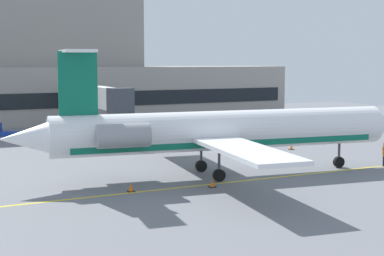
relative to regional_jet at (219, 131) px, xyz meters
The scene contains 9 objects.
ground 3.68m from the regional_jet, 56.75° to the right, with size 120.00×120.00×0.11m.
terminal_building 46.19m from the regional_jet, 93.31° to the left, with size 68.95×12.89×21.36m.
jet_bridge_east 27.73m from the regional_jet, 92.80° to the left, with size 2.40×21.21×5.89m.
regional_jet is the anchor object (origin of this frame).
baggage_tug 22.78m from the regional_jet, 79.97° to the left, with size 3.33×2.05×2.08m.
belt_loader 18.05m from the regional_jet, 100.92° to the left, with size 2.25×3.22×2.00m.
safety_cone_alpha 5.13m from the regional_jet, 125.32° to the right, with size 0.47×0.47×0.55m.
safety_cone_bravo 8.71m from the regional_jet, 165.30° to the right, with size 0.47×0.47×0.55m.
safety_cone_charlie 15.35m from the regional_jet, 32.97° to the left, with size 0.47×0.47×0.55m.
Camera 1 is at (-21.27, -36.61, 8.72)m, focal length 53.55 mm.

